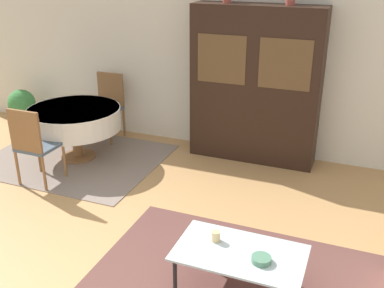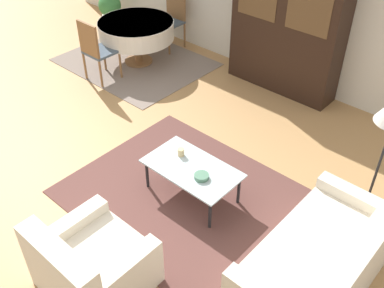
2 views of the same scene
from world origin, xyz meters
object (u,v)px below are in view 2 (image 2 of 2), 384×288
Objects in this scene: couch at (322,263)px; dining_table at (136,30)px; bowl at (202,176)px; potted_plant at (110,9)px; dining_chair_far at (172,16)px; coffee_table at (192,170)px; cup at (181,152)px; dining_chair_near at (96,48)px; armchair at (91,265)px; display_cabinet at (288,23)px.

couch reaches higher than dining_table.
potted_plant reaches higher than bowl.
dining_chair_far is (0.00, 0.86, -0.02)m from dining_table.
coffee_table is 0.26m from cup.
armchair is at bearing -39.61° from dining_chair_near.
dining_table is (-2.29, -0.94, -0.46)m from display_cabinet.
armchair is 0.85× the size of coffee_table.
dining_table is at bearing 147.67° from coffee_table.
bowl is (0.06, 1.47, 0.15)m from armchair.
display_cabinet is 2.34m from dining_chair_far.
couch reaches higher than cup.
couch is 0.82× the size of display_cabinet.
dining_chair_near reaches higher than armchair.
dining_table is at bearing 67.24° from couch.
couch is 1.61× the size of coffee_table.
potted_plant is at bearing 138.43° from armchair.
armchair is 9.70× the size of cup.
bowl is at bearing 88.90° from couch.
dining_chair_far is 6.25× the size of bowl.
dining_table is at bearing -157.65° from display_cabinet.
bowl is at bearing -74.13° from display_cabinet.
armchair is 3.95m from dining_chair_near.
coffee_table is at bearing 86.92° from couch.
dining_chair_near is 1.55× the size of potted_plant.
dining_chair_near is 2.22m from potted_plant.
dining_table is 3.64m from bowl.
armchair is at bearing -41.57° from potted_plant.
bowl is at bearing -29.22° from potted_plant.
armchair reaches higher than coffee_table.
dining_table is 1.73m from potted_plant.
cup is (0.38, -2.70, -0.59)m from display_cabinet.
coffee_table is 1.07× the size of dining_chair_near.
display_cabinet is 3.25× the size of potted_plant.
dining_chair_far is at bearing 58.77° from couch.
dining_table is at bearing 90.00° from dining_chair_far.
dining_chair_far reaches higher than cup.
coffee_table is 3.97m from dining_chair_far.
dining_table is 0.86m from dining_chair_near.
dining_chair_near is at bearing 76.89° from couch.
dining_chair_near and dining_chair_far have the same top height.
coffee_table is at bearing -29.67° from potted_plant.
couch is 1.36× the size of dining_table.
potted_plant is at bearing 150.78° from bowl.
dining_chair_far is at bearing 125.66° from armchair.
coffee_table is 3.44m from dining_table.
dining_chair_near is (-3.03, 2.51, 0.28)m from armchair.
armchair reaches higher than cup.
coffee_table is at bearing 137.12° from dining_chair_far.
dining_chair_far reaches higher than dining_table.
armchair is at bearing -92.49° from bowl.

